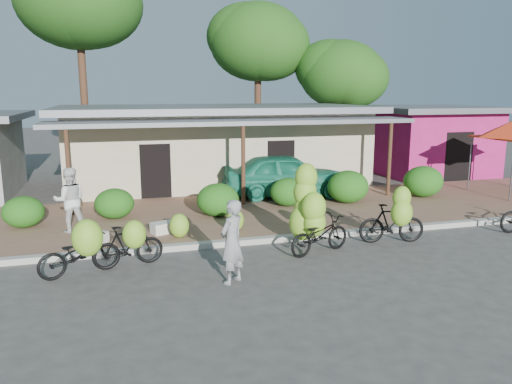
% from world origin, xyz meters
% --- Properties ---
extents(ground, '(100.00, 100.00, 0.00)m').
position_xyz_m(ground, '(0.00, 0.00, 0.00)').
color(ground, '#44423F').
rests_on(ground, ground).
extents(sidewalk, '(60.00, 6.00, 0.12)m').
position_xyz_m(sidewalk, '(0.00, 5.00, 0.06)').
color(sidewalk, '#91644E').
rests_on(sidewalk, ground).
extents(curb, '(60.00, 0.25, 0.15)m').
position_xyz_m(curb, '(0.00, 2.00, 0.07)').
color(curb, '#A8A399').
rests_on(curb, ground).
extents(shop_main, '(13.00, 8.50, 3.35)m').
position_xyz_m(shop_main, '(0.00, 10.93, 1.72)').
color(shop_main, '#BDAB8F').
rests_on(shop_main, ground).
extents(shop_pink, '(6.00, 6.00, 3.25)m').
position_xyz_m(shop_pink, '(10.50, 10.99, 1.67)').
color(shop_pink, '#C11D6F').
rests_on(shop_pink, ground).
extents(tree_center_right, '(5.30, 5.19, 8.62)m').
position_xyz_m(tree_center_right, '(3.31, 16.61, 6.65)').
color(tree_center_right, '#523520').
rests_on(tree_center_right, ground).
extents(tree_near_right, '(4.58, 4.41, 6.64)m').
position_xyz_m(tree_near_right, '(7.31, 14.61, 4.94)').
color(tree_near_right, '#523520').
rests_on(tree_near_right, ground).
extents(hedge_0, '(1.16, 1.04, 0.90)m').
position_xyz_m(hedge_0, '(-6.80, 4.94, 0.57)').
color(hedge_0, '#235513').
rests_on(hedge_0, sidewalk).
extents(hedge_1, '(1.19, 1.07, 0.93)m').
position_xyz_m(hedge_1, '(-4.29, 5.31, 0.58)').
color(hedge_1, '#235513').
rests_on(hedge_1, sidewalk).
extents(hedge_2, '(1.32, 1.19, 1.03)m').
position_xyz_m(hedge_2, '(-1.17, 4.73, 0.64)').
color(hedge_2, '#235513').
rests_on(hedge_2, sidewalk).
extents(hedge_3, '(1.24, 1.12, 0.97)m').
position_xyz_m(hedge_3, '(1.41, 5.47, 0.60)').
color(hedge_3, '#235513').
rests_on(hedge_3, sidewalk).
extents(hedge_4, '(1.46, 1.31, 1.14)m').
position_xyz_m(hedge_4, '(3.58, 5.36, 0.69)').
color(hedge_4, '#235513').
rests_on(hedge_4, sidewalk).
extents(hedge_5, '(1.47, 1.32, 1.15)m').
position_xyz_m(hedge_5, '(6.71, 5.53, 0.69)').
color(hedge_5, '#235513').
rests_on(hedge_5, sidewalk).
extents(bike_far_left, '(1.90, 1.48, 1.39)m').
position_xyz_m(bike_far_left, '(-5.00, 0.74, 0.58)').
color(bike_far_left, black).
rests_on(bike_far_left, ground).
extents(bike_left, '(1.69, 1.24, 1.25)m').
position_xyz_m(bike_left, '(-3.98, 1.01, 0.56)').
color(bike_left, black).
rests_on(bike_left, ground).
extents(bike_center, '(1.91, 1.42, 2.20)m').
position_xyz_m(bike_center, '(0.49, 1.05, 0.84)').
color(bike_center, black).
rests_on(bike_center, ground).
extents(bike_right, '(1.82, 1.29, 1.65)m').
position_xyz_m(bike_right, '(2.75, 0.95, 0.67)').
color(bike_right, black).
rests_on(bike_right, ground).
extents(loose_banana_a, '(0.52, 0.44, 0.65)m').
position_xyz_m(loose_banana_a, '(-2.64, 2.70, 0.45)').
color(loose_banana_a, '#95C731').
rests_on(loose_banana_a, sidewalk).
extents(loose_banana_b, '(0.50, 0.42, 0.62)m').
position_xyz_m(loose_banana_b, '(-1.06, 2.91, 0.43)').
color(loose_banana_b, '#95C731').
rests_on(loose_banana_b, sidewalk).
extents(loose_banana_c, '(0.47, 0.40, 0.58)m').
position_xyz_m(loose_banana_c, '(1.07, 3.07, 0.41)').
color(loose_banana_c, '#95C731').
rests_on(loose_banana_c, sidewalk).
extents(sack_near, '(0.94, 0.67, 0.30)m').
position_xyz_m(sack_near, '(-2.91, 3.30, 0.27)').
color(sack_near, silver).
rests_on(sack_near, sidewalk).
extents(sack_far, '(0.83, 0.75, 0.28)m').
position_xyz_m(sack_far, '(-4.85, 2.91, 0.26)').
color(sack_far, silver).
rests_on(sack_far, sidewalk).
extents(vendor, '(0.77, 0.75, 1.78)m').
position_xyz_m(vendor, '(-1.94, -0.50, 0.89)').
color(vendor, gray).
rests_on(vendor, ground).
extents(bystander, '(0.93, 0.76, 1.80)m').
position_xyz_m(bystander, '(-5.45, 4.07, 1.02)').
color(bystander, silver).
rests_on(bystander, sidewalk).
extents(teal_van, '(4.89, 2.43, 1.60)m').
position_xyz_m(teal_van, '(1.88, 7.00, 0.92)').
color(teal_van, '#1C805F').
rests_on(teal_van, sidewalk).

